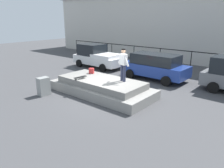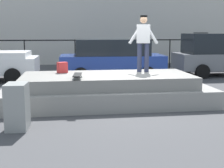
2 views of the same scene
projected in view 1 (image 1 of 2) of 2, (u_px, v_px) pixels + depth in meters
name	position (u px, v px, depth m)	size (l,w,h in m)	color
ground_plane	(109.00, 96.00, 11.63)	(60.00, 60.00, 0.00)	#424244
concrete_ledge	(101.00, 87.00, 11.90)	(5.96, 2.61, 0.84)	gray
skateboarder	(123.00, 63.00, 11.09)	(0.90, 0.34, 1.71)	#2D334C
skateboard	(80.00, 77.00, 11.75)	(0.28, 0.79, 0.12)	black
backpack	(91.00, 71.00, 12.92)	(0.28, 0.20, 0.32)	red
car_white_pickup_near	(97.00, 56.00, 18.27)	(4.56, 2.28, 1.94)	white
car_blue_hatchback_mid	(155.00, 66.00, 14.64)	(4.52, 2.24, 1.74)	navy
utility_box	(44.00, 86.00, 11.61)	(0.44, 0.60, 1.00)	gray
fence_row	(175.00, 55.00, 17.30)	(24.06, 0.06, 1.64)	black
warehouse_building	(203.00, 26.00, 21.19)	(35.80, 7.05, 6.66)	beige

